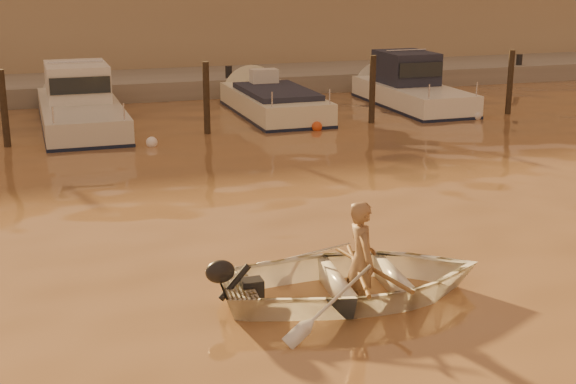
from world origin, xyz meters
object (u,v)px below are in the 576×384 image
object	(u,v)px
moored_boat_4	(413,88)
moored_boat_3	(274,107)
person	(362,260)
dinghy	(354,279)
waterfront_building	(141,17)
moored_boat_2	(80,105)

from	to	relation	value
moored_boat_4	moored_boat_3	bearing A→B (deg)	180.00
moored_boat_3	moored_boat_4	xyz separation A→B (m)	(4.81, 0.00, 0.40)
moored_boat_4	person	bearing A→B (deg)	-119.34
dinghy	waterfront_building	distance (m)	25.14
dinghy	moored_boat_4	size ratio (longest dim) A/B	0.61
waterfront_building	moored_boat_3	bearing A→B (deg)	-77.49
person	waterfront_building	distance (m)	25.12
moored_boat_2	waterfront_building	bearing A→B (deg)	72.53
moored_boat_4	moored_boat_2	bearing A→B (deg)	180.00
person	moored_boat_2	bearing A→B (deg)	16.56
moored_boat_4	waterfront_building	distance (m)	13.29
person	moored_boat_4	world-z (taller)	moored_boat_4
moored_boat_3	waterfront_building	size ratio (longest dim) A/B	0.13
dinghy	moored_boat_2	world-z (taller)	moored_boat_2
moored_boat_4	waterfront_building	bearing A→B (deg)	123.38
moored_boat_3	dinghy	bearing A→B (deg)	-102.79
person	moored_boat_2	size ratio (longest dim) A/B	0.23
dinghy	moored_boat_3	world-z (taller)	moored_boat_3
person	waterfront_building	size ratio (longest dim) A/B	0.04
moored_boat_2	moored_boat_4	world-z (taller)	same
dinghy	moored_boat_4	xyz separation A→B (m)	(7.99, 14.04, 0.35)
moored_boat_3	waterfront_building	distance (m)	11.48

